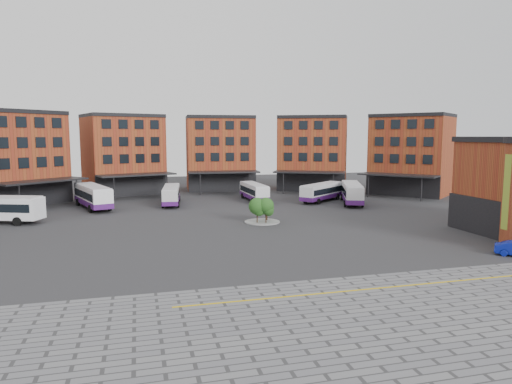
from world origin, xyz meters
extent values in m
plane|color=#28282B|center=(0.00, 0.00, 0.00)|extent=(160.00, 160.00, 0.00)
cube|color=slate|center=(2.00, -22.00, 0.01)|extent=(50.00, 22.00, 0.02)
cube|color=gold|center=(2.00, -14.00, 0.03)|extent=(26.00, 0.15, 0.02)
cube|color=brown|center=(-31.45, 36.93, 7.00)|extent=(16.35, 16.13, 14.00)
cube|color=black|center=(-28.20, 33.32, 2.00)|extent=(10.00, 9.07, 4.00)
cube|color=black|center=(-31.45, 36.93, 14.30)|extent=(16.55, 16.35, 0.60)
cube|color=black|center=(-28.07, 33.17, 9.20)|extent=(8.60, 7.77, 8.00)
cube|color=black|center=(-26.63, 31.58, 4.00)|extent=(12.61, 11.97, 0.25)
cylinder|color=black|center=(-28.81, 27.19, 2.00)|extent=(0.20, 0.20, 4.00)
cylinder|color=black|center=(-22.05, 33.28, 2.00)|extent=(0.20, 0.20, 4.00)
cube|color=brown|center=(-15.30, 46.44, 7.00)|extent=(15.55, 13.69, 14.00)
cube|color=black|center=(-13.72, 41.85, 2.00)|extent=(12.45, 4.71, 4.00)
cube|color=black|center=(-15.30, 46.44, 14.30)|extent=(15.65, 13.97, 0.60)
cube|color=black|center=(-13.66, 41.66, 9.20)|extent=(10.87, 3.87, 8.00)
cube|color=black|center=(-12.96, 39.63, 4.00)|extent=(13.72, 8.39, 0.25)
cylinder|color=black|center=(-16.67, 36.45, 2.00)|extent=(0.20, 0.20, 4.00)
cylinder|color=black|center=(-8.07, 39.41, 2.00)|extent=(0.20, 0.20, 4.00)
cube|color=brown|center=(3.28, 48.89, 7.00)|extent=(13.67, 10.88, 14.00)
cube|color=black|center=(2.94, 44.05, 2.00)|extent=(13.00, 1.41, 4.00)
cube|color=black|center=(3.28, 48.89, 14.30)|extent=(13.69, 11.18, 0.60)
cube|color=black|center=(2.93, 43.85, 9.20)|extent=(11.42, 0.95, 8.00)
cube|color=black|center=(2.78, 41.70, 4.00)|extent=(13.28, 5.30, 0.25)
cylinder|color=black|center=(-1.89, 40.22, 2.00)|extent=(0.20, 0.20, 4.00)
cylinder|color=black|center=(7.19, 39.59, 2.00)|extent=(0.20, 0.20, 4.00)
cube|color=brown|center=(21.34, 43.88, 7.00)|extent=(16.12, 14.81, 14.00)
cube|color=black|center=(19.14, 39.56, 2.00)|extent=(11.81, 6.35, 4.00)
cube|color=black|center=(21.34, 43.88, 14.30)|extent=(16.26, 15.08, 0.60)
cube|color=black|center=(19.04, 39.38, 9.20)|extent=(10.26, 5.33, 8.00)
cube|color=black|center=(18.07, 37.46, 4.00)|extent=(13.58, 9.82, 0.25)
cylinder|color=black|center=(13.20, 37.92, 2.00)|extent=(0.20, 0.20, 4.00)
cylinder|color=black|center=(21.31, 33.79, 2.00)|extent=(0.20, 0.20, 4.00)
cube|color=brown|center=(36.00, 32.21, 7.00)|extent=(16.02, 16.39, 14.00)
cube|color=black|center=(32.29, 29.09, 2.00)|extent=(8.74, 10.28, 4.00)
cube|color=black|center=(36.00, 32.21, 14.30)|extent=(16.25, 16.58, 0.60)
cube|color=black|center=(32.14, 28.96, 9.20)|extent=(7.47, 8.86, 8.00)
cube|color=black|center=(30.49, 27.58, 4.00)|extent=(11.73, 12.79, 0.25)
cylinder|color=black|center=(26.19, 29.91, 2.00)|extent=(0.20, 0.20, 4.00)
cylinder|color=black|center=(32.03, 22.94, 2.00)|extent=(0.20, 0.20, 4.00)
cube|color=black|center=(22.90, -2.00, 2.00)|extent=(0.40, 12.00, 4.00)
cylinder|color=gray|center=(2.00, 12.00, 0.06)|extent=(4.40, 4.40, 0.12)
cylinder|color=#332114|center=(1.20, 11.40, 0.76)|extent=(0.14, 0.14, 1.53)
sphere|color=#1B531D|center=(1.20, 11.40, 2.14)|extent=(2.11, 2.11, 2.11)
sphere|color=#1B531D|center=(1.40, 11.25, 1.68)|extent=(1.48, 1.48, 1.48)
cylinder|color=#332114|center=(2.80, 12.60, 0.58)|extent=(0.14, 0.14, 1.16)
sphere|color=#1B531D|center=(2.80, 12.60, 1.62)|extent=(1.74, 1.74, 1.74)
sphere|color=#1B531D|center=(3.00, 12.45, 1.28)|extent=(1.22, 1.22, 1.22)
cylinder|color=#332114|center=(2.20, 11.00, 0.81)|extent=(0.14, 0.14, 1.61)
sphere|color=#1B531D|center=(2.20, 11.00, 2.25)|extent=(1.94, 1.94, 1.94)
sphere|color=#1B531D|center=(2.40, 10.85, 1.77)|extent=(1.36, 1.36, 1.36)
cylinder|color=black|center=(-26.91, 17.14, 0.54)|extent=(1.12, 0.69, 1.07)
cylinder|color=black|center=(-25.95, 19.64, 0.54)|extent=(1.12, 0.69, 1.07)
cube|color=white|center=(-19.36, 29.04, 1.94)|extent=(6.43, 12.25, 2.68)
cube|color=black|center=(-19.36, 29.04, 2.13)|extent=(6.17, 11.36, 1.04)
cube|color=silver|center=(-19.36, 29.04, 3.33)|extent=(6.17, 11.76, 0.13)
cube|color=black|center=(-21.24, 34.63, 2.18)|extent=(2.24, 0.86, 1.20)
cube|color=#4C176B|center=(-19.36, 29.04, 0.98)|extent=(6.48, 12.30, 0.76)
cylinder|color=black|center=(-21.88, 32.24, 0.55)|extent=(0.66, 1.14, 1.09)
cylinder|color=black|center=(-19.29, 33.11, 0.55)|extent=(0.66, 1.14, 1.09)
cylinder|color=black|center=(-19.42, 24.96, 0.55)|extent=(0.66, 1.14, 1.09)
cylinder|color=black|center=(-16.83, 25.83, 0.55)|extent=(0.66, 1.14, 1.09)
cube|color=silver|center=(-7.84, 29.84, 1.64)|extent=(3.46, 10.38, 2.27)
cube|color=black|center=(-7.84, 29.84, 1.81)|extent=(3.43, 9.58, 0.88)
cube|color=silver|center=(-7.84, 29.84, 2.82)|extent=(3.32, 9.97, 0.11)
cube|color=black|center=(-7.27, 34.80, 1.85)|extent=(1.97, 0.34, 1.02)
cube|color=#4C176B|center=(-7.84, 29.84, 0.83)|extent=(3.50, 10.42, 0.65)
cylinder|color=black|center=(-8.62, 33.21, 0.46)|extent=(0.38, 0.95, 0.93)
cylinder|color=black|center=(-6.32, 32.94, 0.46)|extent=(0.38, 0.95, 0.93)
cylinder|color=black|center=(-9.36, 26.73, 0.46)|extent=(0.38, 0.95, 0.93)
cylinder|color=black|center=(-7.06, 26.47, 0.46)|extent=(0.38, 0.95, 0.93)
cube|color=white|center=(5.76, 30.77, 1.62)|extent=(2.60, 10.10, 2.24)
cube|color=black|center=(5.76, 30.77, 1.78)|extent=(2.63, 9.30, 0.87)
cube|color=silver|center=(5.76, 30.77, 2.78)|extent=(2.49, 9.70, 0.11)
cube|color=black|center=(5.61, 35.69, 1.83)|extent=(1.94, 0.18, 1.00)
cube|color=#4C176B|center=(5.76, 30.77, 0.82)|extent=(2.64, 10.15, 0.64)
cylinder|color=black|center=(4.52, 33.94, 0.46)|extent=(0.30, 0.92, 0.91)
cylinder|color=black|center=(6.80, 34.02, 0.46)|extent=(0.30, 0.92, 0.91)
cylinder|color=black|center=(4.72, 27.52, 0.46)|extent=(0.30, 0.92, 0.91)
cylinder|color=black|center=(7.00, 27.59, 0.46)|extent=(0.30, 0.92, 0.91)
cube|color=white|center=(16.37, 27.22, 1.68)|extent=(9.58, 8.34, 2.31)
cube|color=black|center=(16.37, 27.22, 1.84)|extent=(8.97, 7.87, 0.90)
cube|color=silver|center=(16.37, 27.22, 2.88)|extent=(9.20, 8.01, 0.11)
cube|color=black|center=(20.35, 30.41, 1.89)|extent=(1.35, 1.64, 1.04)
cube|color=#4C176B|center=(16.37, 27.22, 0.85)|extent=(9.64, 8.40, 0.66)
cylinder|color=black|center=(18.23, 30.22, 0.47)|extent=(0.91, 0.81, 0.94)
cylinder|color=black|center=(19.70, 28.38, 0.47)|extent=(0.91, 0.81, 0.94)
cylinder|color=black|center=(13.04, 26.07, 0.47)|extent=(0.91, 0.81, 0.94)
cylinder|color=black|center=(14.52, 24.22, 0.47)|extent=(0.91, 0.81, 0.94)
cube|color=silver|center=(19.97, 23.66, 1.84)|extent=(6.60, 11.55, 2.54)
cube|color=black|center=(19.97, 23.66, 2.02)|extent=(6.32, 10.72, 0.98)
cube|color=silver|center=(19.97, 23.66, 3.16)|extent=(6.33, 11.09, 0.12)
cube|color=black|center=(22.03, 28.87, 2.07)|extent=(2.09, 0.92, 1.14)
cube|color=#4C176B|center=(19.97, 23.66, 0.93)|extent=(6.65, 11.60, 0.73)
cylinder|color=black|center=(20.11, 27.53, 0.52)|extent=(0.67, 1.08, 1.04)
cylinder|color=black|center=(22.52, 26.58, 0.52)|extent=(0.67, 1.08, 1.04)
cylinder|color=black|center=(17.43, 20.74, 0.52)|extent=(0.67, 1.08, 1.04)
cylinder|color=black|center=(19.84, 19.79, 0.52)|extent=(0.67, 1.08, 1.04)
camera|label=1|loc=(-12.83, -41.81, 10.67)|focal=32.00mm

